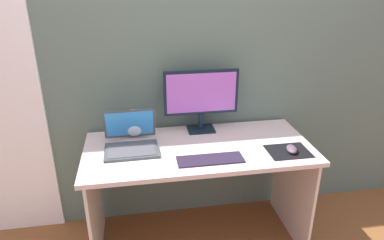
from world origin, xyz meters
name	(u,v)px	position (x,y,z in m)	size (l,w,h in m)	color
ground_plane	(198,239)	(0.00, 0.00, 0.00)	(8.00, 8.00, 0.00)	brown
wall_back	(189,49)	(0.00, 0.37, 1.25)	(6.00, 0.04, 2.50)	#52685B
desk	(198,167)	(0.00, 0.00, 0.57)	(1.40, 0.64, 0.72)	beige
monitor	(201,97)	(0.06, 0.23, 0.96)	(0.49, 0.14, 0.42)	black
laptop	(131,141)	(-0.41, 0.05, 0.77)	(0.32, 0.31, 0.22)	#3D4446
fishbowl	(134,123)	(-0.39, 0.24, 0.81)	(0.18, 0.18, 0.18)	silver
keyboard_external	(210,160)	(0.03, -0.18, 0.73)	(0.38, 0.13, 0.01)	#251D30
mousepad	(288,151)	(0.52, -0.15, 0.72)	(0.25, 0.20, 0.00)	black
mouse	(292,149)	(0.53, -0.16, 0.74)	(0.06, 0.10, 0.04)	#584250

